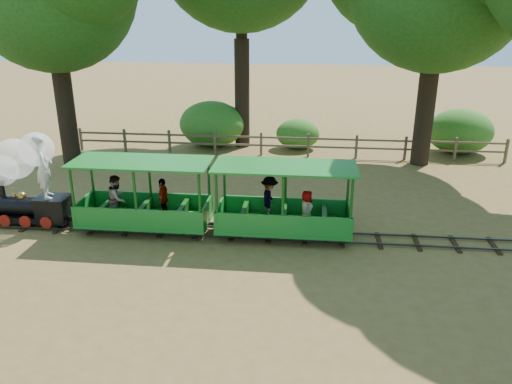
# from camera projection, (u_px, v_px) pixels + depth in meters

# --- Properties ---
(ground) EXTENTS (90.00, 90.00, 0.00)m
(ground) POSITION_uv_depth(u_px,v_px,m) (269.00, 236.00, 13.83)
(ground) COLOR olive
(ground) RESTS_ON ground
(track) EXTENTS (22.00, 1.00, 0.10)m
(track) POSITION_uv_depth(u_px,v_px,m) (269.00, 234.00, 13.80)
(track) COLOR #3F3D3A
(track) RESTS_ON ground
(locomotive) EXTENTS (2.43, 1.14, 2.79)m
(locomotive) POSITION_uv_depth(u_px,v_px,m) (24.00, 173.00, 14.03)
(locomotive) COLOR black
(locomotive) RESTS_ON ground
(carriage_front) EXTENTS (3.79, 1.55, 1.97)m
(carriage_front) POSITION_uv_depth(u_px,v_px,m) (141.00, 204.00, 13.87)
(carriage_front) COLOR #1A7A25
(carriage_front) RESTS_ON track
(carriage_rear) EXTENTS (3.79, 1.55, 1.97)m
(carriage_rear) POSITION_uv_depth(u_px,v_px,m) (283.00, 209.00, 13.55)
(carriage_rear) COLOR #1A7A25
(carriage_rear) RESTS_ON track
(fence) EXTENTS (18.10, 0.10, 1.00)m
(fence) POSITION_uv_depth(u_px,v_px,m) (285.00, 143.00, 21.08)
(fence) COLOR brown
(fence) RESTS_ON ground
(shrub_west) EXTENTS (2.10, 1.61, 1.45)m
(shrub_west) POSITION_uv_depth(u_px,v_px,m) (206.00, 130.00, 22.61)
(shrub_west) COLOR #2D6B1E
(shrub_west) RESTS_ON ground
(shrub_mid_w) EXTENTS (2.96, 2.28, 2.05)m
(shrub_mid_w) POSITION_uv_depth(u_px,v_px,m) (212.00, 124.00, 22.48)
(shrub_mid_w) COLOR #2D6B1E
(shrub_mid_w) RESTS_ON ground
(shrub_mid_e) EXTENTS (1.93, 1.48, 1.34)m
(shrub_mid_e) POSITION_uv_depth(u_px,v_px,m) (298.00, 134.00, 22.21)
(shrub_mid_e) COLOR #2D6B1E
(shrub_mid_e) RESTS_ON ground
(shrub_east) EXTENTS (2.79, 2.14, 1.93)m
(shrub_east) POSITION_uv_depth(u_px,v_px,m) (460.00, 131.00, 21.41)
(shrub_east) COLOR #2D6B1E
(shrub_east) RESTS_ON ground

